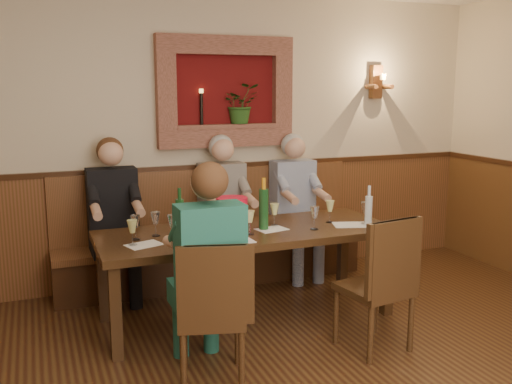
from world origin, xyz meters
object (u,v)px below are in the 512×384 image
(person_bench_mid, at_px, (225,224))
(spittoon_bucket, at_px, (232,215))
(person_bench_right, at_px, (296,218))
(wine_bottle_green_a, at_px, (264,208))
(dining_table, at_px, (247,239))
(chair_near_right, at_px, (375,310))
(chair_near_left, at_px, (212,340))
(person_bench_left, at_px, (115,234))
(water_bottle, at_px, (369,210))
(person_chair_front, at_px, (207,287))
(bench, at_px, (213,250))
(wine_bottle_green_b, at_px, (180,215))

(person_bench_mid, distance_m, spittoon_bucket, 0.95)
(person_bench_right, relative_size, wine_bottle_green_a, 3.39)
(dining_table, relative_size, chair_near_right, 2.38)
(person_bench_right, bearing_deg, chair_near_left, -129.60)
(person_bench_left, xyz_separation_m, person_bench_right, (1.79, 0.00, -0.01))
(chair_near_left, xyz_separation_m, spittoon_bucket, (0.44, 0.85, 0.61))
(dining_table, xyz_separation_m, person_bench_left, (-0.94, 0.84, -0.07))
(chair_near_right, bearing_deg, water_bottle, 53.97)
(person_bench_right, xyz_separation_m, person_chair_front, (-1.42, -1.61, 0.00))
(spittoon_bucket, height_order, water_bottle, water_bottle)
(chair_near_left, relative_size, person_bench_right, 0.67)
(person_bench_left, bearing_deg, chair_near_right, -46.91)
(chair_near_left, xyz_separation_m, wine_bottle_green_a, (0.72, 0.86, 0.65))
(person_bench_right, bearing_deg, chair_near_right, -95.94)
(bench, xyz_separation_m, water_bottle, (1.01, -1.17, 0.56))
(dining_table, bearing_deg, chair_near_left, -123.18)
(bench, bearing_deg, chair_near_left, -107.59)
(dining_table, distance_m, person_bench_left, 1.26)
(chair_near_left, relative_size, wine_bottle_green_a, 2.26)
(person_bench_mid, bearing_deg, wine_bottle_green_b, -130.20)
(chair_near_right, xyz_separation_m, water_bottle, (0.34, 0.66, 0.59))
(dining_table, height_order, wine_bottle_green_a, wine_bottle_green_a)
(bench, bearing_deg, person_chair_front, -108.49)
(person_bench_right, distance_m, wine_bottle_green_b, 1.59)
(spittoon_bucket, height_order, wine_bottle_green_b, wine_bottle_green_b)
(chair_near_right, height_order, wine_bottle_green_a, wine_bottle_green_a)
(dining_table, height_order, person_bench_right, person_bench_right)
(person_bench_right, relative_size, water_bottle, 4.25)
(chair_near_right, relative_size, water_bottle, 2.97)
(wine_bottle_green_b, bearing_deg, person_chair_front, -93.04)
(spittoon_bucket, bearing_deg, person_chair_front, -120.39)
(person_bench_right, bearing_deg, wine_bottle_green_b, -151.89)
(dining_table, xyz_separation_m, chair_near_right, (0.67, -0.88, -0.38))
(bench, distance_m, chair_near_left, 1.92)
(bench, relative_size, chair_near_right, 2.98)
(person_bench_left, bearing_deg, person_bench_mid, 0.01)
(person_bench_left, bearing_deg, wine_bottle_green_a, -38.57)
(chair_near_right, xyz_separation_m, wine_bottle_green_b, (-1.20, 0.99, 0.61))
(chair_near_right, distance_m, person_bench_right, 1.76)
(bench, xyz_separation_m, person_chair_front, (-0.58, -1.72, 0.27))
(wine_bottle_green_b, bearing_deg, water_bottle, -12.00)
(chair_near_right, relative_size, person_bench_left, 0.69)
(bench, height_order, wine_bottle_green_a, wine_bottle_green_a)
(wine_bottle_green_a, bearing_deg, chair_near_left, -129.77)
(dining_table, xyz_separation_m, wine_bottle_green_b, (-0.53, 0.10, 0.22))
(dining_table, relative_size, water_bottle, 7.08)
(dining_table, distance_m, bench, 1.01)
(dining_table, distance_m, chair_near_left, 1.13)
(chair_near_left, relative_size, chair_near_right, 0.95)
(spittoon_bucket, bearing_deg, wine_bottle_green_a, 1.73)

